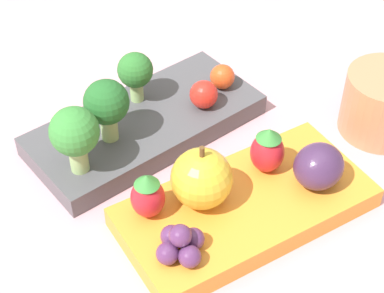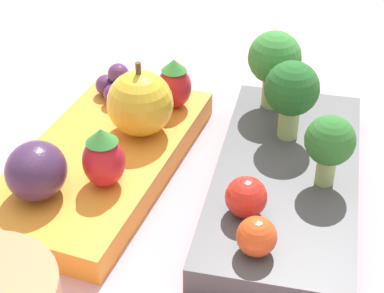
% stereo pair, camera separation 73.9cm
% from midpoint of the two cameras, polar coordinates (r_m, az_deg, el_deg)
% --- Properties ---
extents(ground_plane, '(4.00, 4.00, 0.00)m').
position_cam_midpoint_polar(ground_plane, '(0.37, -23.37, -35.70)').
color(ground_plane, '#C6939E').
extents(bento_box_savoury, '(0.22, 0.11, 0.02)m').
position_cam_midpoint_polar(bento_box_savoury, '(0.39, -27.18, -26.41)').
color(bento_box_savoury, '#4C4C51').
rests_on(bento_box_savoury, ground_plane).
extents(bento_box_fruit, '(0.22, 0.12, 0.02)m').
position_cam_midpoint_polar(bento_box_fruit, '(0.35, -16.86, -44.72)').
color(bento_box_fruit, orange).
rests_on(bento_box_fruit, ground_plane).
extents(broccoli_floret_0, '(0.03, 0.03, 0.05)m').
position_cam_midpoint_polar(broccoli_floret_0, '(0.37, -29.20, -19.84)').
color(broccoli_floret_0, '#93B770').
rests_on(broccoli_floret_0, bento_box_savoury).
extents(broccoli_floret_1, '(0.04, 0.04, 0.06)m').
position_cam_midpoint_polar(broccoli_floret_1, '(0.35, -36.38, -26.29)').
color(broccoli_floret_1, '#93B770').
rests_on(broccoli_floret_1, bento_box_savoury).
extents(broccoli_floret_2, '(0.04, 0.04, 0.06)m').
position_cam_midpoint_polar(broccoli_floret_2, '(0.36, -42.97, -30.65)').
color(broccoli_floret_2, '#93B770').
rests_on(broccoli_floret_2, bento_box_savoury).
extents(cherry_tomato_0, '(0.03, 0.03, 0.03)m').
position_cam_midpoint_polar(cherry_tomato_0, '(0.35, -18.82, -24.10)').
color(cherry_tomato_0, red).
rests_on(cherry_tomato_0, bento_box_savoury).
extents(cherry_tomato_1, '(0.02, 0.02, 0.02)m').
position_cam_midpoint_polar(cherry_tomato_1, '(0.36, -14.66, -20.31)').
color(cherry_tomato_1, '#DB4C1E').
rests_on(cherry_tomato_1, bento_box_savoury).
extents(apple, '(0.05, 0.05, 0.06)m').
position_cam_midpoint_polar(apple, '(0.32, -27.01, -42.66)').
color(apple, gold).
rests_on(apple, bento_box_fruit).
extents(strawberry_0, '(0.03, 0.03, 0.04)m').
position_cam_midpoint_polar(strawberry_0, '(0.32, -12.27, -38.52)').
color(strawberry_0, red).
rests_on(strawberry_0, bento_box_fruit).
extents(strawberry_1, '(0.03, 0.03, 0.04)m').
position_cam_midpoint_polar(strawberry_1, '(0.34, -36.19, -42.37)').
color(strawberry_1, red).
rests_on(strawberry_1, bento_box_fruit).
extents(plum, '(0.04, 0.04, 0.04)m').
position_cam_midpoint_polar(plum, '(0.31, -3.02, -42.38)').
color(plum, '#42284C').
rests_on(plum, bento_box_fruit).
extents(grape_cluster, '(0.04, 0.04, 0.03)m').
position_cam_midpoint_polar(grape_cluster, '(0.34, -34.36, -50.44)').
color(grape_cluster, '#562D5B').
rests_on(grape_cluster, bento_box_fruit).
extents(drinking_cup, '(0.08, 0.08, 0.06)m').
position_cam_midpoint_polar(drinking_cup, '(0.34, 11.79, -26.40)').
color(drinking_cup, tan).
rests_on(drinking_cup, ground_plane).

